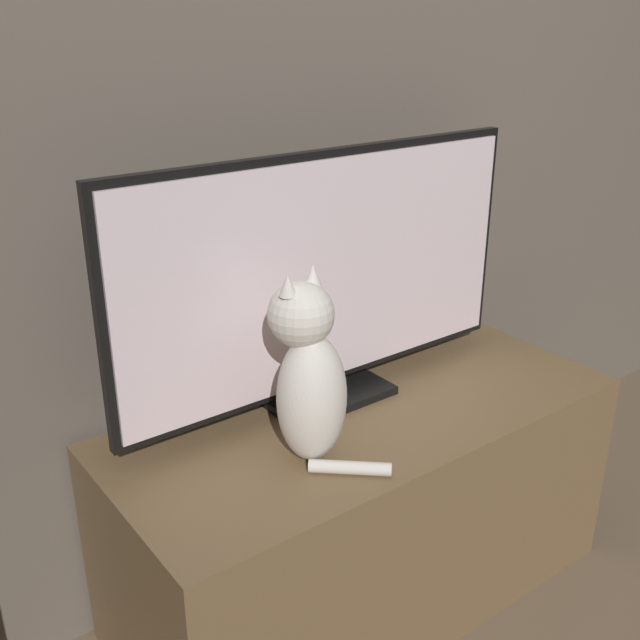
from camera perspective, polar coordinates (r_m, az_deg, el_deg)
name	(u,v)px	position (r m, az deg, el deg)	size (l,w,h in m)	color
wall_back	(284,67)	(1.82, -2.73, 18.70)	(4.80, 0.05, 2.60)	#60564C
tv_stand	(364,505)	(1.94, 3.34, -13.89)	(1.25, 0.55, 0.54)	brown
tv	(326,279)	(1.72, 0.49, 3.14)	(1.09, 0.18, 0.60)	black
cat	(308,376)	(1.53, -0.91, -4.30)	(0.19, 0.27, 0.42)	silver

